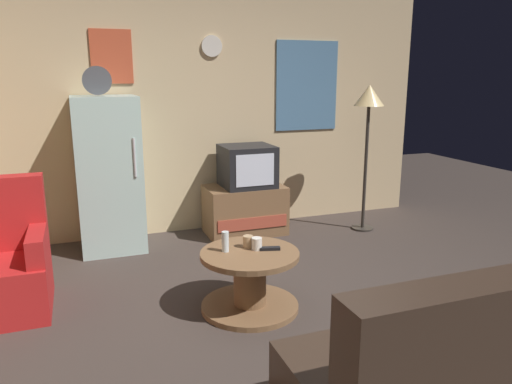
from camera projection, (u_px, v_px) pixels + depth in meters
ground_plane at (295, 327)px, 3.36m from camera, size 12.00×12.00×0.00m
wall_with_art at (204, 111)px, 5.29m from camera, size 5.20×0.12×2.61m
fridge at (109, 174)px, 4.73m from camera, size 0.60×0.62×1.77m
tv_stand at (245, 210)px, 5.30m from camera, size 0.84×0.53×0.52m
crt_tv at (247, 166)px, 5.20m from camera, size 0.54×0.51×0.44m
standing_lamp at (369, 107)px, 5.18m from camera, size 0.32×0.32×1.59m
coffee_table at (250, 280)px, 3.57m from camera, size 0.72×0.72×0.45m
wine_glass at (225, 242)px, 3.51m from camera, size 0.05×0.05×0.15m
mug_ceramic_white at (257, 244)px, 3.56m from camera, size 0.08×0.08×0.09m
mug_ceramic_tan at (248, 242)px, 3.60m from camera, size 0.08×0.08×0.09m
remote_control at (270, 249)px, 3.55m from camera, size 0.16×0.08×0.02m
couch at (473, 375)px, 2.30m from camera, size 1.70×0.80×0.92m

